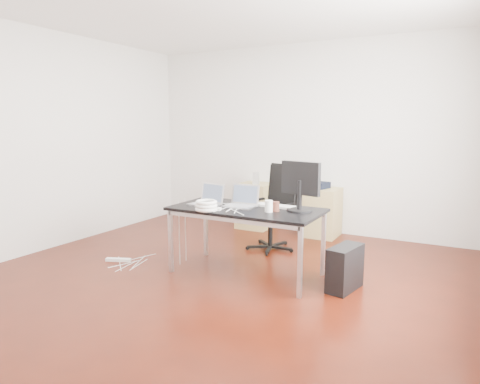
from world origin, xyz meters
The scene contains 18 objects.
room_shell centered at (0.04, 0.00, 1.40)m, with size 5.00×5.00×5.00m.
desk centered at (0.22, 0.29, 0.68)m, with size 1.60×0.80×0.73m.
office_chair centered at (0.10, 1.33, 0.61)m, with size 0.61×0.63×1.08m.
filing_cabinet_left centered at (-0.64, 2.23, 0.35)m, with size 0.50×0.50×0.70m, color tan.
filing_cabinet_right centered at (0.43, 2.23, 0.35)m, with size 0.50×0.50×0.70m, color tan.
pc_tower centered at (1.28, 0.35, 0.22)m, with size 0.20×0.45×0.44m, color black.
wastebasket centered at (0.22, 2.25, 0.14)m, with size 0.24×0.24×0.28m, color black.
power_strip centered at (-1.31, -0.07, 0.02)m, with size 0.30×0.06×0.04m, color white.
laptop_left centered at (-0.25, 0.25, 0.79)m, with size 0.37×0.31×0.23m.
laptop_right centered at (0.13, 0.35, 0.79)m, with size 0.33×0.26×0.23m.
monitor centered at (0.77, 0.42, 1.01)m, with size 0.45×0.26×0.51m.
keyboard centered at (0.46, 0.49, 0.74)m, with size 0.44×0.14×0.02m, color white.
cup_white centered at (0.52, 0.22, 0.79)m, with size 0.08×0.08×0.12m, color white.
cup_brown centered at (0.56, 0.28, 0.78)m, with size 0.08×0.08×0.10m, color #50261B.
cable_coil centered at (-0.08, -0.03, 0.78)m, with size 0.24×0.24×0.11m.
power_adapter centered at (0.01, 0.03, 0.74)m, with size 0.07×0.07×0.03m, color white.
speaker centered at (-0.60, 2.17, 0.79)m, with size 0.09×0.08×0.18m, color #9E9E9E.
navy_garment centered at (0.36, 2.24, 0.74)m, with size 0.30×0.24×0.09m, color black.
Camera 1 is at (2.30, -3.67, 1.62)m, focal length 32.00 mm.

